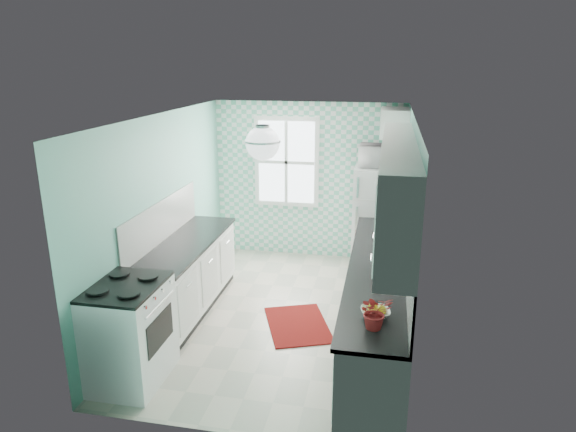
% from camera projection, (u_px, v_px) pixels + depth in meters
% --- Properties ---
extents(floor, '(3.00, 4.40, 0.02)m').
position_uv_depth(floor, '(280.00, 316.00, 6.53)').
color(floor, beige).
rests_on(floor, ground).
extents(ceiling, '(3.00, 4.40, 0.02)m').
position_uv_depth(ceiling, '(279.00, 116.00, 5.79)').
color(ceiling, white).
rests_on(ceiling, wall_back).
extents(wall_back, '(3.00, 0.02, 2.50)m').
position_uv_depth(wall_back, '(308.00, 181.00, 8.23)').
color(wall_back, '#6CB9A7').
rests_on(wall_back, floor).
extents(wall_front, '(3.00, 0.02, 2.50)m').
position_uv_depth(wall_front, '(222.00, 304.00, 4.09)').
color(wall_front, '#6CB9A7').
rests_on(wall_front, floor).
extents(wall_left, '(0.02, 4.40, 2.50)m').
position_uv_depth(wall_left, '(162.00, 215.00, 6.44)').
color(wall_left, '#6CB9A7').
rests_on(wall_left, floor).
extents(wall_right, '(0.02, 4.40, 2.50)m').
position_uv_depth(wall_right, '(408.00, 229.00, 5.88)').
color(wall_right, '#6CB9A7').
rests_on(wall_right, floor).
extents(accent_wall, '(3.00, 0.01, 2.50)m').
position_uv_depth(accent_wall, '(308.00, 181.00, 8.21)').
color(accent_wall, '#68C5A6').
rests_on(accent_wall, wall_back).
extents(window, '(1.04, 0.05, 1.44)m').
position_uv_depth(window, '(287.00, 162.00, 8.16)').
color(window, white).
rests_on(window, wall_back).
extents(backsplash_right, '(0.02, 3.60, 0.51)m').
position_uv_depth(backsplash_right, '(407.00, 246.00, 5.53)').
color(backsplash_right, white).
rests_on(backsplash_right, wall_right).
extents(backsplash_left, '(0.02, 2.15, 0.51)m').
position_uv_depth(backsplash_left, '(162.00, 221.00, 6.38)').
color(backsplash_left, white).
rests_on(backsplash_left, wall_left).
extents(upper_cabinets_right, '(0.33, 3.20, 0.90)m').
position_uv_depth(upper_cabinets_right, '(397.00, 186.00, 5.16)').
color(upper_cabinets_right, white).
rests_on(upper_cabinets_right, wall_right).
extents(upper_cabinet_fridge, '(0.40, 0.74, 0.40)m').
position_uv_depth(upper_cabinet_fridge, '(395.00, 123.00, 7.35)').
color(upper_cabinet_fridge, white).
rests_on(upper_cabinet_fridge, wall_right).
extents(ceiling_light, '(0.34, 0.34, 0.35)m').
position_uv_depth(ceiling_light, '(263.00, 143.00, 5.10)').
color(ceiling_light, silver).
rests_on(ceiling_light, ceiling).
extents(base_cabinets_right, '(0.60, 3.60, 0.90)m').
position_uv_depth(base_cabinets_right, '(377.00, 306.00, 5.80)').
color(base_cabinets_right, white).
rests_on(base_cabinets_right, floor).
extents(countertop_right, '(0.63, 3.60, 0.04)m').
position_uv_depth(countertop_right, '(377.00, 267.00, 5.66)').
color(countertop_right, black).
rests_on(countertop_right, base_cabinets_right).
extents(base_cabinets_left, '(0.60, 2.15, 0.90)m').
position_uv_depth(base_cabinets_left, '(187.00, 278.00, 6.55)').
color(base_cabinets_left, white).
rests_on(base_cabinets_left, floor).
extents(countertop_left, '(0.63, 2.15, 0.04)m').
position_uv_depth(countertop_left, '(186.00, 243.00, 6.41)').
color(countertop_left, black).
rests_on(countertop_left, base_cabinets_left).
extents(fridge, '(0.70, 0.69, 1.60)m').
position_uv_depth(fridge, '(376.00, 219.00, 7.79)').
color(fridge, white).
rests_on(fridge, floor).
extents(stove, '(0.68, 0.85, 1.02)m').
position_uv_depth(stove, '(129.00, 331.00, 5.09)').
color(stove, silver).
rests_on(stove, floor).
extents(sink, '(0.55, 0.46, 0.53)m').
position_uv_depth(sink, '(381.00, 236.00, 6.63)').
color(sink, silver).
rests_on(sink, countertop_right).
extents(rug, '(1.01, 1.19, 0.02)m').
position_uv_depth(rug, '(298.00, 325.00, 6.28)').
color(rug, maroon).
rests_on(rug, floor).
extents(dish_towel, '(0.02, 0.23, 0.34)m').
position_uv_depth(dish_towel, '(356.00, 263.00, 6.93)').
color(dish_towel, teal).
rests_on(dish_towel, base_cabinets_right).
extents(fruit_bowl, '(0.30, 0.30, 0.06)m').
position_uv_depth(fruit_bowl, '(375.00, 313.00, 4.54)').
color(fruit_bowl, silver).
rests_on(fruit_bowl, countertop_right).
extents(potted_plant, '(0.35, 0.33, 0.31)m').
position_uv_depth(potted_plant, '(375.00, 312.00, 4.30)').
color(potted_plant, '#A50914').
rests_on(potted_plant, countertop_right).
extents(soap_bottle, '(0.08, 0.08, 0.16)m').
position_uv_depth(soap_bottle, '(385.00, 227.00, 6.70)').
color(soap_bottle, '#80A6B1').
rests_on(soap_bottle, countertop_right).
extents(microwave, '(0.60, 0.42, 0.33)m').
position_uv_depth(microwave, '(380.00, 156.00, 7.51)').
color(microwave, silver).
rests_on(microwave, fridge).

